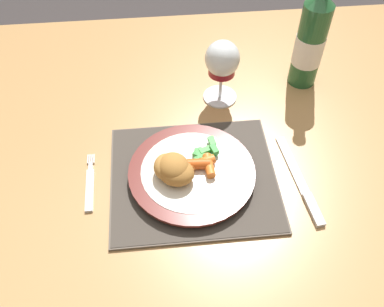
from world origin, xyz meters
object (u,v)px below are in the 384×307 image
bottle (311,41)px  dinner_plate (192,173)px  wine_glass (222,62)px  table_knife (303,186)px  fork (90,186)px  dining_table (181,167)px

bottle → dinner_plate: bearing=-137.4°
wine_glass → table_knife: bearing=-65.4°
fork → bottle: bottle is taller
dining_table → table_knife: table_knife is taller
table_knife → wine_glass: (-0.12, 0.26, 0.10)m
dining_table → fork: bearing=-152.6°
dinner_plate → table_knife: (0.21, -0.04, -0.01)m
fork → table_knife: size_ratio=0.62×
bottle → dining_table: bearing=-150.4°
table_knife → fork: bearing=174.2°
wine_glass → fork: bearing=-141.4°
dinner_plate → fork: (-0.19, -0.00, -0.01)m
dinner_plate → wine_glass: (0.09, 0.22, 0.08)m
dining_table → wine_glass: bearing=52.2°
fork → wine_glass: bearing=38.6°
dining_table → table_knife: bearing=-30.9°
fork → bottle: 0.56m
table_knife → wine_glass: 0.31m
table_knife → bottle: size_ratio=0.77×
dining_table → dinner_plate: bearing=-80.5°
fork → dinner_plate: bearing=0.3°
dining_table → dinner_plate: dinner_plate is taller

